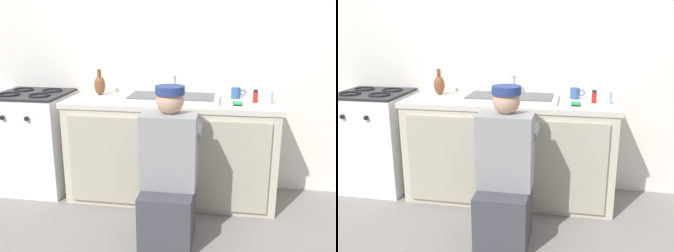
% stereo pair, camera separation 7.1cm
% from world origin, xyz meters
% --- Properties ---
extents(ground_plane, '(12.00, 12.00, 0.00)m').
position_xyz_m(ground_plane, '(0.00, 0.00, 0.00)').
color(ground_plane, gray).
extents(back_wall, '(6.00, 0.10, 2.50)m').
position_xyz_m(back_wall, '(0.00, 0.65, 1.25)').
color(back_wall, silver).
rests_on(back_wall, ground_plane).
extents(counter_cabinet, '(1.75, 0.62, 0.84)m').
position_xyz_m(counter_cabinet, '(0.00, 0.29, 0.42)').
color(counter_cabinet, beige).
rests_on(counter_cabinet, ground_plane).
extents(countertop, '(1.79, 0.62, 0.04)m').
position_xyz_m(countertop, '(0.00, 0.30, 0.86)').
color(countertop, beige).
rests_on(countertop, counter_cabinet).
extents(sink_double_basin, '(0.80, 0.44, 0.19)m').
position_xyz_m(sink_double_basin, '(0.00, 0.30, 0.90)').
color(sink_double_basin, silver).
rests_on(sink_double_basin, countertop).
extents(stove_range, '(0.63, 0.62, 0.92)m').
position_xyz_m(stove_range, '(-1.27, 0.30, 0.45)').
color(stove_range, white).
rests_on(stove_range, ground_plane).
extents(plumber_person, '(0.42, 0.61, 1.10)m').
position_xyz_m(plumber_person, '(0.08, -0.39, 0.46)').
color(plumber_person, '#3F3F47').
rests_on(plumber_person, ground_plane).
extents(water_glass, '(0.06, 0.06, 0.10)m').
position_xyz_m(water_glass, '(0.80, 0.27, 0.93)').
color(water_glass, '#ADC6CC').
rests_on(water_glass, countertop).
extents(cell_phone, '(0.07, 0.14, 0.01)m').
position_xyz_m(cell_phone, '(0.55, 0.20, 0.89)').
color(cell_phone, black).
rests_on(cell_phone, countertop).
extents(spice_bottle_red, '(0.04, 0.04, 0.10)m').
position_xyz_m(spice_bottle_red, '(0.69, 0.30, 0.93)').
color(spice_bottle_red, red).
rests_on(spice_bottle_red, countertop).
extents(vase_decorative, '(0.10, 0.10, 0.23)m').
position_xyz_m(vase_decorative, '(-0.67, 0.41, 0.97)').
color(vase_decorative, brown).
rests_on(vase_decorative, countertop).
extents(coffee_mug, '(0.13, 0.08, 0.09)m').
position_xyz_m(coffee_mug, '(0.54, 0.44, 0.93)').
color(coffee_mug, '#335699').
rests_on(coffee_mug, countertop).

